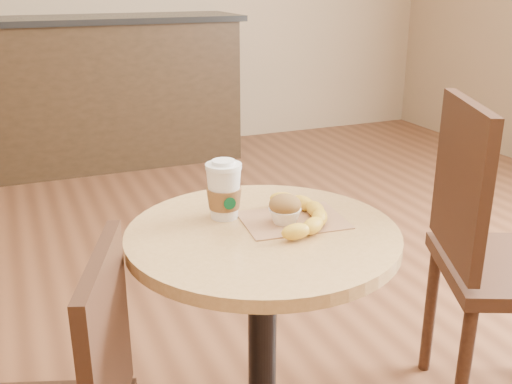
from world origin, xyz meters
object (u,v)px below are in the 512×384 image
Objects in this scene: cafe_table at (262,322)px; chair_right at (496,252)px; muffin at (285,209)px; coffee_cup at (224,192)px; banana at (297,213)px.

chair_right is at bearing 2.43° from cafe_table.
muffin is (0.06, 0.02, 0.28)m from cafe_table.
cafe_table is 9.66× the size of muffin.
coffee_cup reaches higher than cafe_table.
coffee_cup is 1.86× the size of muffin.
coffee_cup is at bearing 142.04° from muffin.
chair_right is at bearing 1.34° from muffin.
banana is at bearing 9.63° from cafe_table.
cafe_table is 0.33m from coffee_cup.
chair_right reaches higher than coffee_cup.
chair_right reaches higher than muffin.
muffin is at bearing -157.12° from banana.
chair_right is at bearing 23.75° from banana.
cafe_table is 5.20× the size of coffee_cup.
cafe_table is 0.29m from muffin.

